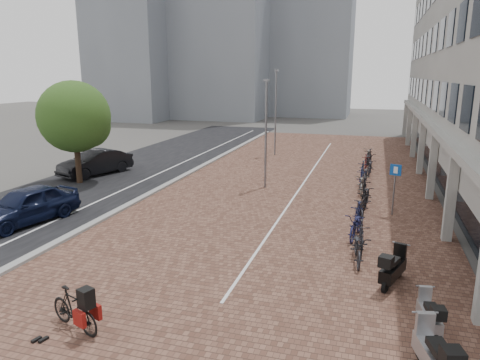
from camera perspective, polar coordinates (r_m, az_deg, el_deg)
The scene contains 19 objects.
ground at distance 15.92m, azimuth -6.39°, elevation -9.43°, with size 140.00×140.00×0.00m, color #474442.
plaza_brick at distance 26.45m, azimuth 7.95°, elevation -0.10°, with size 14.50×42.00×0.04m, color brown.
street_asphalt at distance 30.11m, azimuth -13.18°, elevation 1.33°, with size 8.00×50.00×0.03m, color black.
curb at distance 28.37m, azimuth -6.34°, elevation 1.00°, with size 0.35×42.00×0.14m, color gray.
lane_line at distance 29.17m, azimuth -9.77°, elevation 1.14°, with size 0.12×44.00×0.00m, color white.
parking_line at distance 26.42m, azimuth 8.38°, elevation -0.08°, with size 0.10×30.00×0.00m, color white.
bg_towers at distance 66.02m, azimuth -1.13°, elevation 20.31°, with size 33.00×23.00×32.00m.
car_navy at distance 20.79m, azimuth -25.86°, elevation -2.94°, with size 1.84×4.58×1.56m, color black.
car_dark at distance 29.09m, azimuth -18.11°, elevation 2.14°, with size 1.64×4.70×1.55m, color black.
hero_bike at distance 12.04m, azimuth -20.57°, elevation -15.26°, with size 1.87×1.08×1.27m.
shoes at distance 12.10m, azimuth -24.42°, elevation -18.34°, with size 0.33×0.27×0.08m, color black, non-canonical shape.
scooter_front at distance 12.15m, azimuth 23.21°, elevation -15.56°, with size 0.46×1.46×1.01m, color #9B9B9F, non-canonical shape.
scooter_mid at distance 14.17m, azimuth 19.10°, elevation -10.54°, with size 0.54×1.71×1.18m, color black, non-canonical shape.
scooter_back at distance 10.49m, azimuth 23.77°, elevation -19.85°, with size 0.56×1.79×1.23m, color gray, non-canonical shape.
parking_sign at distance 20.61m, azimuth 19.29°, elevation -0.22°, with size 0.47×0.19×2.34m.
lamp_near at distance 24.10m, azimuth 3.34°, elevation 5.74°, with size 0.12×0.12×5.85m, color slate.
lamp_far at distance 34.20m, azimuth 4.59°, elevation 8.50°, with size 0.12×0.12×6.42m, color slate.
street_tree at distance 26.80m, azimuth -20.25°, elevation 7.42°, with size 4.02×4.02×5.85m.
bike_row at distance 24.29m, azimuth 15.75°, elevation -0.47°, with size 1.20×20.44×1.05m.
Camera 1 is at (5.91, -13.42, 6.19)m, focal length 33.14 mm.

